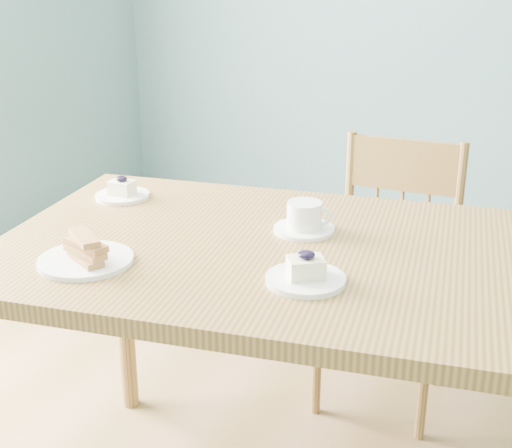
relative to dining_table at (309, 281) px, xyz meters
name	(u,v)px	position (x,y,z in m)	size (l,w,h in m)	color
room	(464,6)	(0.29, 0.01, 0.63)	(5.01, 5.01, 2.71)	olive
dining_table	(309,281)	(0.00, 0.00, 0.00)	(1.61, 1.09, 0.80)	olive
dining_chair	(389,274)	(0.02, 0.69, -0.26)	(0.42, 0.40, 0.89)	olive
cheesecake_plate_near	(306,274)	(0.06, -0.17, 0.10)	(0.17, 0.17, 0.07)	white
cheesecake_plate_far	(122,192)	(-0.62, 0.13, 0.10)	(0.15, 0.15, 0.06)	white
coffee_cup	(305,219)	(-0.06, 0.10, 0.11)	(0.15, 0.15, 0.08)	white
biscotti_plate	(85,254)	(-0.42, -0.28, 0.10)	(0.21, 0.21, 0.07)	white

